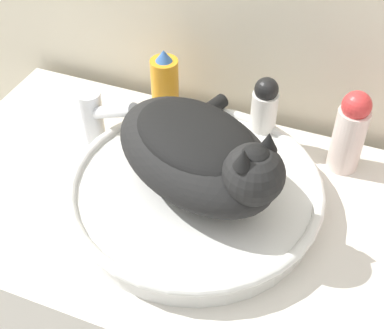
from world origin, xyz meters
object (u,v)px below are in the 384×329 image
faucet (97,115)px  spray_bottle_trigger (165,91)px  deodorant_stick (264,114)px  lotion_bottle_white (350,132)px  cat (200,152)px

faucet → spray_bottle_trigger: 0.14m
spray_bottle_trigger → deodorant_stick: (0.20, 0.00, -0.00)m
faucet → lotion_bottle_white: lotion_bottle_white is taller
spray_bottle_trigger → lotion_bottle_white: bearing=0.0°
spray_bottle_trigger → lotion_bottle_white: spray_bottle_trigger is taller
faucet → deodorant_stick: size_ratio=0.98×
faucet → spray_bottle_trigger: (0.09, 0.11, 0.01)m
deodorant_stick → lotion_bottle_white: lotion_bottle_white is taller
faucet → spray_bottle_trigger: spray_bottle_trigger is taller
spray_bottle_trigger → deodorant_stick: spray_bottle_trigger is taller
deodorant_stick → lotion_bottle_white: 0.16m
cat → deodorant_stick: (0.05, 0.19, -0.05)m
faucet → cat: bearing=0.1°
cat → spray_bottle_trigger: size_ratio=2.21×
faucet → spray_bottle_trigger: bearing=68.4°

